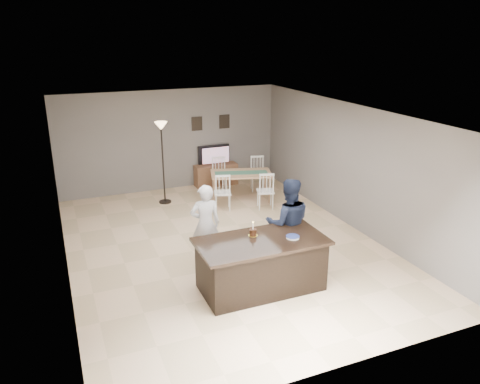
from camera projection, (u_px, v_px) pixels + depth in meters
name	position (u px, v px, depth m)	size (l,w,h in m)	color
floor	(223.00, 245.00, 9.56)	(8.00, 8.00, 0.00)	#D7B28A
room_shell	(222.00, 167.00, 9.00)	(8.00, 8.00, 8.00)	slate
kitchen_island	(261.00, 264.00, 7.84)	(2.15, 1.10, 0.90)	black
tv_console	(216.00, 175.00, 13.18)	(1.20, 0.40, 0.60)	brown
television	(215.00, 155.00, 13.06)	(0.91, 0.12, 0.53)	black
tv_screen_glow	(216.00, 155.00, 12.98)	(0.78, 0.78, 0.00)	orange
picture_frames	(211.00, 123.00, 12.86)	(1.10, 0.02, 0.38)	black
doorway	(69.00, 268.00, 6.05)	(0.00, 2.10, 2.65)	black
woman	(205.00, 224.00, 8.65)	(0.56, 0.37, 1.53)	silver
man	(288.00, 223.00, 8.47)	(0.83, 0.64, 1.70)	#181F35
birthday_cake	(253.00, 232.00, 7.84)	(0.16, 0.16, 0.25)	yellow
plate_stack	(293.00, 237.00, 7.75)	(0.23, 0.23, 0.04)	white
dining_table	(241.00, 177.00, 11.96)	(1.89, 2.07, 0.93)	tan
floor_lamp	(162.00, 141.00, 11.41)	(0.31, 0.31, 2.07)	black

